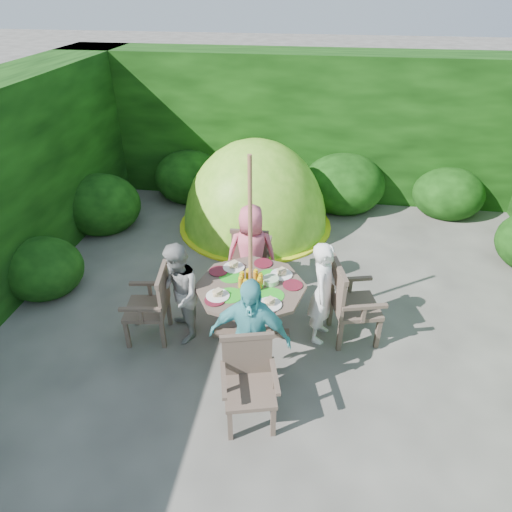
# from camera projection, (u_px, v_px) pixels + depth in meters

# --- Properties ---
(ground) EXTENTS (60.00, 60.00, 0.00)m
(ground) POSITION_uv_depth(u_px,v_px,m) (295.00, 321.00, 5.57)
(ground) COLOR #474540
(ground) RESTS_ON ground
(hedge_enclosure) EXTENTS (9.00, 9.00, 2.50)m
(hedge_enclosure) POSITION_uv_depth(u_px,v_px,m) (306.00, 183.00, 6.02)
(hedge_enclosure) COLOR black
(hedge_enclosure) RESTS_ON ground
(patio_table) EXTENTS (1.40, 1.40, 0.86)m
(patio_table) POSITION_uv_depth(u_px,v_px,m) (251.00, 294.00, 5.03)
(patio_table) COLOR #42352B
(patio_table) RESTS_ON ground
(parasol_pole) EXTENTS (0.05, 0.05, 2.20)m
(parasol_pole) POSITION_uv_depth(u_px,v_px,m) (250.00, 256.00, 4.77)
(parasol_pole) COLOR brown
(parasol_pole) RESTS_ON ground
(garden_chair_right) EXTENTS (0.62, 0.67, 0.94)m
(garden_chair_right) POSITION_uv_depth(u_px,v_px,m) (349.00, 302.00, 5.08)
(garden_chair_right) COLOR #42352B
(garden_chair_right) RESTS_ON ground
(garden_chair_left) EXTENTS (0.53, 0.58, 0.86)m
(garden_chair_left) POSITION_uv_depth(u_px,v_px,m) (153.00, 304.00, 5.11)
(garden_chair_left) COLOR #42352B
(garden_chair_left) RESTS_ON ground
(garden_chair_back) EXTENTS (0.51, 0.46, 0.84)m
(garden_chair_back) POSITION_uv_depth(u_px,v_px,m) (251.00, 253.00, 6.06)
(garden_chair_back) COLOR #42352B
(garden_chair_back) RESTS_ON ground
(garden_chair_front) EXTENTS (0.60, 0.56, 0.84)m
(garden_chair_front) POSITION_uv_depth(u_px,v_px,m) (249.00, 380.00, 4.18)
(garden_chair_front) COLOR #42352B
(garden_chair_front) RESTS_ON ground
(child_right) EXTENTS (0.38, 0.50, 1.24)m
(child_right) POSITION_uv_depth(u_px,v_px,m) (323.00, 293.00, 5.02)
(child_right) COLOR white
(child_right) RESTS_ON ground
(child_left) EXTENTS (0.66, 0.72, 1.20)m
(child_left) POSITION_uv_depth(u_px,v_px,m) (178.00, 294.00, 5.04)
(child_left) COLOR #9A9894
(child_left) RESTS_ON ground
(child_back) EXTENTS (0.69, 0.51, 1.28)m
(child_back) POSITION_uv_depth(u_px,v_px,m) (251.00, 253.00, 5.69)
(child_back) COLOR #DE5B73
(child_back) RESTS_ON ground
(child_front) EXTENTS (0.81, 0.38, 1.35)m
(child_front) POSITION_uv_depth(u_px,v_px,m) (250.00, 339.00, 4.32)
(child_front) COLOR #4FB4BA
(child_front) RESTS_ON ground
(dome_tent) EXTENTS (2.73, 2.73, 2.89)m
(dome_tent) POSITION_uv_depth(u_px,v_px,m) (255.00, 225.00, 7.67)
(dome_tent) COLOR #65B723
(dome_tent) RESTS_ON ground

